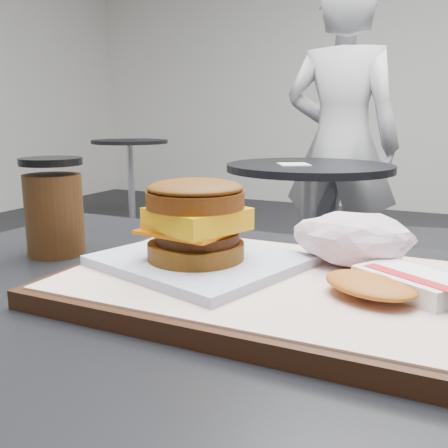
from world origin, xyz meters
TOP-DOWN VIEW (x-y plane):
  - serving_tray at (0.06, 0.04)m, footprint 0.38×0.28m
  - breakfast_sandwich at (-0.01, 0.04)m, footprint 0.23×0.22m
  - hash_brown at (0.19, 0.04)m, footprint 0.14×0.12m
  - crumpled_wrapper at (0.13, 0.12)m, footprint 0.12×0.10m
  - coffee_cup at (-0.23, 0.07)m, footprint 0.08×0.08m
  - neighbor_table at (-0.35, 1.65)m, footprint 0.70×0.70m
  - napkin at (-0.40, 1.59)m, footprint 0.16×0.16m
  - patron at (-0.34, 2.17)m, footprint 0.59×0.40m
  - bg_table_mid at (-2.40, 3.20)m, footprint 0.66×0.66m

SIDE VIEW (x-z plane):
  - neighbor_table at x=-0.35m, z-range 0.18..0.93m
  - bg_table_mid at x=-2.40m, z-range 0.19..0.94m
  - napkin at x=-0.40m, z-range 0.75..0.75m
  - serving_tray at x=0.06m, z-range 0.77..0.79m
  - hash_brown at x=0.19m, z-range 0.79..0.81m
  - patron at x=-0.34m, z-range 0.00..1.60m
  - crumpled_wrapper at x=0.13m, z-range 0.79..0.84m
  - coffee_cup at x=-0.23m, z-range 0.77..0.89m
  - breakfast_sandwich at x=-0.01m, z-range 0.78..0.88m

